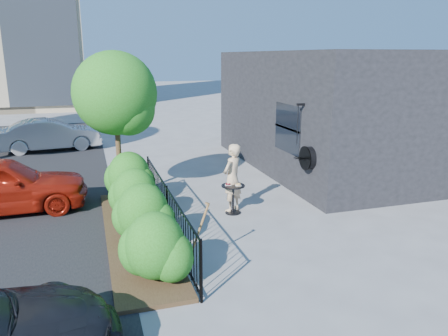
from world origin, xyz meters
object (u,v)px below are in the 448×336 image
object	(u,v)px
cafe_table	(233,194)
car_silver	(50,135)
shovel	(197,238)
woman	(232,178)
patio_tree	(118,99)

from	to	relation	value
cafe_table	car_silver	world-z (taller)	car_silver
shovel	car_silver	distance (m)	12.42
woman	car_silver	world-z (taller)	woman
shovel	patio_tree	bearing A→B (deg)	102.33
patio_tree	woman	distance (m)	3.67
woman	shovel	xyz separation A→B (m)	(-1.58, -2.68, -0.31)
cafe_table	car_silver	bearing A→B (deg)	117.24
cafe_table	shovel	distance (m)	2.94
woman	patio_tree	bearing A→B (deg)	-74.66
cafe_table	woman	world-z (taller)	woman
woman	shovel	world-z (taller)	woman
patio_tree	car_silver	size ratio (longest dim) A/B	0.98
patio_tree	car_silver	distance (m)	8.10
patio_tree	cafe_table	xyz separation A→B (m)	(2.53, -2.00, -2.25)
car_silver	cafe_table	bearing A→B (deg)	-159.55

